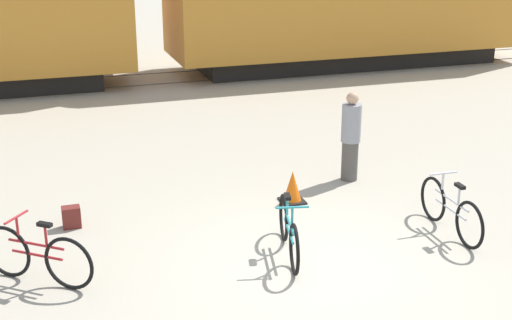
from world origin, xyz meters
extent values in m
plane|color=#B2A893|center=(0.00, 0.00, 0.00)|extent=(80.00, 80.00, 0.00)
cube|color=black|center=(6.24, 12.27, 0.28)|extent=(9.41, 2.24, 0.55)
cube|color=#4C4238|center=(0.00, 11.55, 0.01)|extent=(35.69, 0.07, 0.01)
cube|color=#4C4238|center=(0.00, 12.99, 0.01)|extent=(35.69, 0.07, 0.01)
torus|color=black|center=(-4.01, 1.02, 0.37)|extent=(0.61, 0.50, 0.74)
torus|color=black|center=(-3.26, 0.42, 0.37)|extent=(0.61, 0.50, 0.74)
cylinder|color=#A31E23|center=(-3.63, 0.72, 0.56)|extent=(0.69, 0.56, 0.04)
cylinder|color=#A31E23|center=(-3.63, 0.72, 0.40)|extent=(0.63, 0.51, 0.04)
cylinder|color=#A31E23|center=(-3.50, 0.61, 0.72)|extent=(0.04, 0.04, 0.31)
cube|color=black|center=(-3.50, 0.61, 0.87)|extent=(0.21, 0.19, 0.05)
cylinder|color=#A31E23|center=(-3.84, 0.89, 0.73)|extent=(0.04, 0.04, 0.35)
cylinder|color=#A31E23|center=(-3.84, 0.89, 0.91)|extent=(0.31, 0.38, 0.03)
torus|color=black|center=(-0.33, -0.08, 0.36)|extent=(0.20, 0.70, 0.71)
torus|color=black|center=(-0.10, 0.95, 0.36)|extent=(0.20, 0.70, 0.71)
cylinder|color=teal|center=(-0.22, 0.43, 0.54)|extent=(0.24, 0.91, 0.04)
cylinder|color=teal|center=(-0.22, 0.43, 0.39)|extent=(0.22, 0.83, 0.04)
cylinder|color=teal|center=(-0.18, 0.61, 0.69)|extent=(0.04, 0.04, 0.30)
cube|color=black|center=(-0.18, 0.61, 0.83)|extent=(0.12, 0.21, 0.05)
cylinder|color=teal|center=(-0.28, 0.15, 0.70)|extent=(0.04, 0.04, 0.33)
cylinder|color=teal|center=(-0.28, 0.15, 0.87)|extent=(0.46, 0.13, 0.03)
torus|color=black|center=(2.39, 0.88, 0.36)|extent=(0.07, 0.72, 0.72)
torus|color=black|center=(2.36, -0.15, 0.36)|extent=(0.07, 0.72, 0.72)
cylinder|color=silver|center=(2.38, 0.36, 0.54)|extent=(0.06, 0.91, 0.04)
cylinder|color=silver|center=(2.38, 0.36, 0.39)|extent=(0.06, 0.83, 0.04)
cylinder|color=silver|center=(2.37, 0.18, 0.69)|extent=(0.04, 0.04, 0.30)
cube|color=black|center=(2.37, 0.18, 0.84)|extent=(0.09, 0.20, 0.05)
cylinder|color=silver|center=(2.39, 0.65, 0.71)|extent=(0.04, 0.04, 0.33)
cylinder|color=silver|center=(2.39, 0.65, 0.87)|extent=(0.46, 0.04, 0.03)
cylinder|color=#514C47|center=(1.91, 2.94, 0.37)|extent=(0.30, 0.30, 0.73)
cylinder|color=gray|center=(1.91, 2.94, 1.08)|extent=(0.35, 0.35, 0.69)
sphere|color=tan|center=(1.91, 2.94, 1.54)|extent=(0.22, 0.22, 0.22)
cube|color=maroon|center=(-3.09, 2.38, 0.17)|extent=(0.28, 0.20, 0.34)
cube|color=black|center=(0.55, 2.27, 0.01)|extent=(0.40, 0.40, 0.03)
cone|color=orange|center=(0.55, 2.27, 0.28)|extent=(0.32, 0.32, 0.55)
camera|label=1|loc=(-3.53, -8.15, 4.67)|focal=50.00mm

